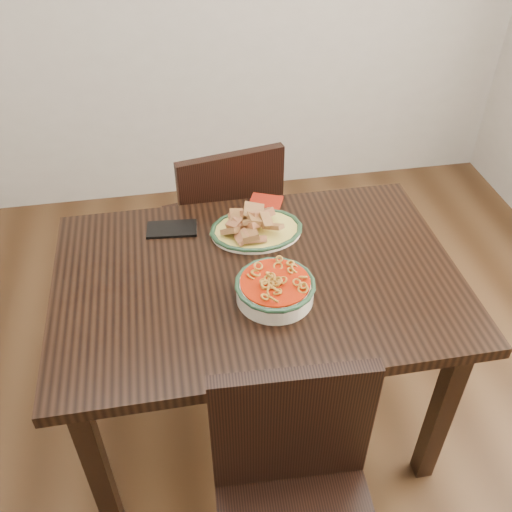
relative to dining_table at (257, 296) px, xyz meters
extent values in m
plane|color=#372211|center=(-0.01, -0.08, -0.66)|extent=(3.50, 3.50, 0.00)
cube|color=black|center=(0.00, 0.00, 0.07)|extent=(1.27, 0.85, 0.04)
cube|color=black|center=(-0.55, -0.34, -0.30)|extent=(0.06, 0.06, 0.71)
cube|color=black|center=(0.55, -0.34, -0.30)|extent=(0.06, 0.06, 0.71)
cube|color=black|center=(-0.55, 0.34, -0.30)|extent=(0.06, 0.06, 0.71)
cube|color=black|center=(0.55, 0.34, -0.30)|extent=(0.06, 0.06, 0.71)
cube|color=black|center=(-0.04, 0.70, -0.23)|extent=(0.49, 0.49, 0.04)
cube|color=black|center=(0.09, 0.90, -0.45)|extent=(0.04, 0.04, 0.41)
cube|color=black|center=(-0.24, 0.84, -0.45)|extent=(0.04, 0.04, 0.41)
cube|color=black|center=(0.16, 0.57, -0.45)|extent=(0.04, 0.04, 0.41)
cube|color=black|center=(-0.18, 0.50, -0.45)|extent=(0.04, 0.04, 0.41)
cube|color=black|center=(-0.01, 0.51, 0.01)|extent=(0.42, 0.12, 0.44)
cube|color=black|center=(0.00, -0.51, 0.01)|extent=(0.42, 0.06, 0.44)
ellipsoid|color=white|center=(0.04, 0.21, 0.10)|extent=(0.31, 0.23, 0.02)
ellipsoid|color=gold|center=(0.04, 0.21, 0.11)|extent=(0.30, 0.22, 0.01)
torus|color=#17331E|center=(0.04, 0.21, 0.11)|extent=(0.24, 0.24, 0.01)
cylinder|color=#ECE1C8|center=(0.03, -0.11, 0.12)|extent=(0.23, 0.23, 0.06)
torus|color=#193723|center=(0.03, -0.11, 0.15)|extent=(0.24, 0.24, 0.02)
cylinder|color=#A41E07|center=(0.03, -0.11, 0.15)|extent=(0.21, 0.21, 0.01)
cube|color=black|center=(-0.25, 0.28, 0.10)|extent=(0.18, 0.11, 0.01)
cube|color=maroon|center=(0.10, 0.38, 0.10)|extent=(0.14, 0.13, 0.01)
camera|label=1|loc=(-0.24, -1.32, 1.29)|focal=40.00mm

